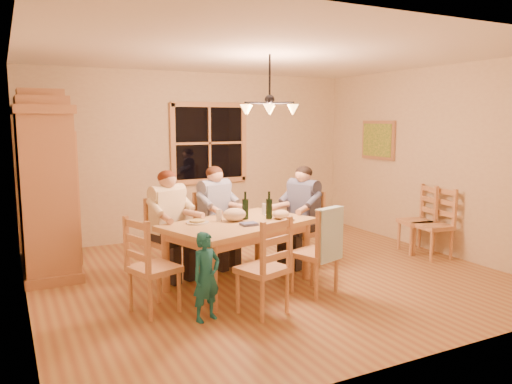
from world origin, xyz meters
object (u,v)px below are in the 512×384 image
chair_near_left (262,284)px  dining_table (239,231)px  chair_end_left (155,283)px  armoire (46,190)px  adult_woman (168,211)px  chandelier (270,108)px  adult_plaid_man (215,204)px  chair_spare_back (416,232)px  chair_near_right (314,267)px  chair_end_right (302,243)px  wine_bottle_a (245,205)px  chair_far_left (169,254)px  wine_bottle_b (269,205)px  adult_slate_man (303,203)px  chair_far_right (216,244)px  chair_spare_front (433,237)px  child (206,276)px

chair_near_left → dining_table: bearing=62.1°
chair_end_left → armoire: bearing=-175.3°
chair_near_left → adult_woman: adult_woman is taller
chandelier → dining_table: 1.51m
adult_plaid_man → chair_spare_back: (2.88, -0.69, -0.54)m
armoire → dining_table: armoire is taller
chair_near_right → chair_end_right: (0.46, 0.99, 0.00)m
wine_bottle_a → chair_spare_back: size_ratio=0.33×
chair_end_left → chair_end_right: bearing=90.0°
chandelier → chair_end_left: bearing=-161.7°
dining_table → adult_plaid_man: size_ratio=2.19×
adult_woman → chair_spare_back: 3.66m
chair_far_left → chair_near_right: 1.79m
chair_far_left → wine_bottle_b: wine_bottle_b is taller
armoire → wine_bottle_b: (2.33, -1.58, -0.13)m
adult_woman → chair_far_left: bearing=180.0°
chair_end_left → chair_end_right: same height
chair_far_left → adult_slate_man: bearing=153.4°
chair_end_right → adult_plaid_man: bearing=46.6°
armoire → wine_bottle_a: (2.07, -1.47, -0.13)m
chair_spare_back → chandelier: bearing=105.5°
adult_woman → wine_bottle_a: (0.79, -0.51, 0.08)m
adult_woman → chair_far_right: bearing=180.0°
adult_woman → chair_spare_front: 3.71m
dining_table → chair_far_left: 0.96m
chair_end_left → adult_woman: size_ratio=1.13×
chandelier → wine_bottle_a: (-0.35, -0.05, -1.15)m
adult_slate_man → chair_spare_front: 1.99m
chandelier → wine_bottle_a: chandelier is taller
chandelier → chair_spare_front: (2.45, -0.33, -1.77)m
chair_far_left → wine_bottle_a: 1.13m
chair_end_left → chandelier: bearing=90.2°
adult_slate_man → wine_bottle_a: (-0.96, -0.25, 0.08)m
chandelier → chair_far_right: chandelier is taller
chair_near_left → chair_end_right: (1.26, 1.25, 0.00)m
adult_woman → wine_bottle_b: 1.22m
armoire → adult_slate_man: 3.28m
chair_far_left → chair_far_right: (0.71, 0.23, 0.00)m
chair_far_right → chair_spare_front: bearing=142.4°
chair_spare_back → adult_plaid_man: bearing=92.1°
chair_end_left → wine_bottle_b: 1.67m
child → chair_spare_front: 3.72m
chair_end_left → adult_plaid_man: (1.17, 1.22, 0.54)m
wine_bottle_a → adult_woman: bearing=147.2°
armoire → adult_woman: size_ratio=2.63×
chair_near_left → chair_near_right: 0.84m
armoire → chair_spare_front: bearing=-19.7°
chair_near_right → chair_end_right: size_ratio=1.00×
armoire → chair_near_left: bearing=-54.3°
chair_spare_back → chair_far_left: bearing=98.3°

